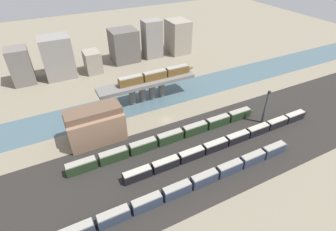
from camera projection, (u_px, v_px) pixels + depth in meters
The scene contains 16 objects.
ground_plane at pixel (165, 120), 112.50m from camera, with size 400.00×400.00×0.00m, color gray.
railbed_yard at pixel (195, 155), 95.00m from camera, with size 280.00×42.00×0.01m, color #282623.
river_water at pixel (148, 99), 126.50m from camera, with size 320.00×20.06×0.01m, color #47606B.
bridge at pixel (147, 86), 122.17m from camera, with size 46.47×8.73×9.99m.
train_on_bridge at pixel (157, 75), 121.70m from camera, with size 38.68×3.08×3.98m.
train_yard_near at pixel (194, 183), 81.73m from camera, with size 81.89×2.72×4.01m.
train_yard_mid at pixel (229, 141), 98.71m from camera, with size 84.72×2.76×3.62m.
train_yard_far at pixel (173, 136), 100.42m from camera, with size 80.72×2.89×4.16m.
warehouse_building at pixel (95, 125), 98.88m from camera, with size 20.84×11.80×13.88m.
signal_tower at pixel (265, 108), 107.10m from camera, with size 1.04×1.04×15.20m.
city_block_far_left at pixel (21, 66), 135.42m from camera, with size 10.57×11.33×19.01m, color slate.
city_block_left at pixel (57, 57), 140.47m from camera, with size 15.59×12.85×22.45m, color gray.
city_block_center at pixel (93, 62), 148.40m from camera, with size 8.62×11.08×12.18m, color gray.
city_block_right at pixel (124, 46), 159.48m from camera, with size 15.75×14.23×19.34m, color #605B56.
city_block_far_right at pixel (152, 39), 163.67m from camera, with size 11.28×8.91×23.09m, color gray.
city_block_tall at pixel (178, 37), 170.88m from camera, with size 12.56×15.13×20.86m, color gray.
Camera 1 is at (-40.42, -81.49, 66.24)m, focal length 28.00 mm.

